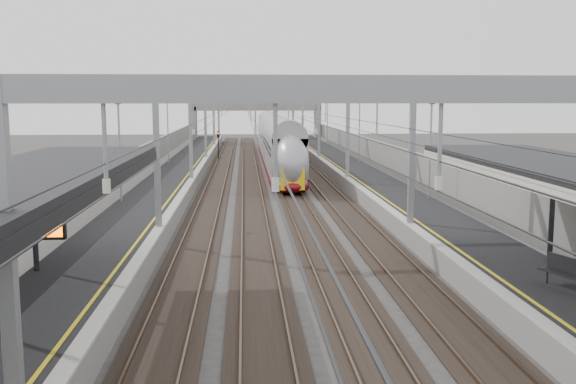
{
  "coord_description": "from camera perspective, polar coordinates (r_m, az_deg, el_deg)",
  "views": [
    {
      "loc": [
        -2.06,
        -9.44,
        7.15
      ],
      "look_at": [
        0.0,
        20.61,
        2.86
      ],
      "focal_mm": 40.0,
      "sensor_mm": 36.0,
      "label": 1
    }
  ],
  "objects": [
    {
      "name": "platform_left",
      "position": [
        55.17,
        -10.07,
        1.06
      ],
      "size": [
        4.0,
        120.0,
        1.0
      ],
      "primitive_type": "cube",
      "color": "black",
      "rests_on": "ground"
    },
    {
      "name": "platform_right",
      "position": [
        55.76,
        6.5,
        1.21
      ],
      "size": [
        4.0,
        120.0,
        1.0
      ],
      "primitive_type": "cube",
      "color": "black",
      "rests_on": "ground"
    },
    {
      "name": "tracks",
      "position": [
        54.94,
        -1.74,
        0.68
      ],
      "size": [
        11.4,
        140.0,
        0.2
      ],
      "color": "black",
      "rests_on": "ground"
    },
    {
      "name": "overhead_line",
      "position": [
        61.1,
        -2.0,
        7.16
      ],
      "size": [
        13.0,
        140.0,
        6.6
      ],
      "color": "gray",
      "rests_on": "platform_left"
    },
    {
      "name": "overbridge",
      "position": [
        109.48,
        -2.86,
        7.14
      ],
      "size": [
        22.0,
        2.2,
        6.9
      ],
      "color": "gray",
      "rests_on": "ground"
    },
    {
      "name": "wall_left",
      "position": [
        55.48,
        -13.39,
        2.15
      ],
      "size": [
        0.3,
        120.0,
        3.2
      ],
      "primitive_type": "cube",
      "color": "gray",
      "rests_on": "ground"
    },
    {
      "name": "wall_right",
      "position": [
        56.31,
        9.73,
        2.34
      ],
      "size": [
        0.3,
        120.0,
        3.2
      ],
      "primitive_type": "cube",
      "color": "gray",
      "rests_on": "ground"
    },
    {
      "name": "train",
      "position": [
        71.5,
        -1.06,
        4.15
      ],
      "size": [
        2.87,
        52.21,
        4.53
      ],
      "color": "maroon",
      "rests_on": "ground"
    },
    {
      "name": "bench",
      "position": [
        23.15,
        23.69,
        -6.4
      ],
      "size": [
        1.19,
        2.05,
        1.03
      ],
      "color": "black",
      "rests_on": "platform_right"
    },
    {
      "name": "signal_green",
      "position": [
        78.8,
        -6.22,
        4.62
      ],
      "size": [
        0.32,
        0.32,
        3.48
      ],
      "color": "black",
      "rests_on": "ground"
    },
    {
      "name": "signal_red_near",
      "position": [
        77.9,
        -0.04,
        4.63
      ],
      "size": [
        0.32,
        0.32,
        3.48
      ],
      "color": "black",
      "rests_on": "ground"
    },
    {
      "name": "signal_red_far",
      "position": [
        86.67,
        1.03,
        4.98
      ],
      "size": [
        0.32,
        0.32,
        3.48
      ],
      "color": "black",
      "rests_on": "ground"
    }
  ]
}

